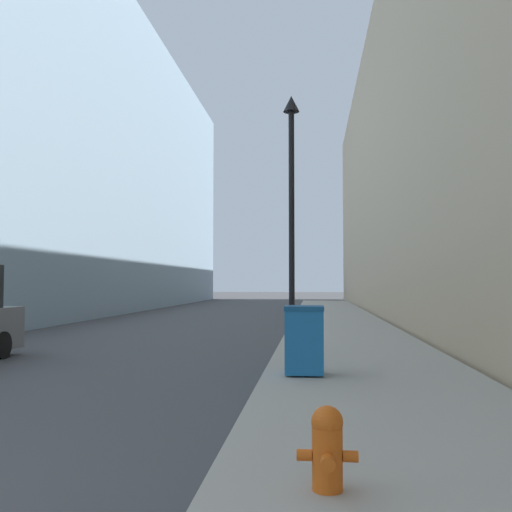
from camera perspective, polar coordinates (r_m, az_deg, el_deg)
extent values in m
cube|color=#9E998E|center=(21.08, 8.62, -7.24)|extent=(3.90, 60.00, 0.15)
cube|color=#849EB2|center=(34.18, -23.63, 10.32)|extent=(12.00, 60.00, 18.63)
cube|color=tan|center=(31.00, 22.96, 9.08)|extent=(12.00, 60.00, 15.93)
cylinder|color=#D15614|center=(4.78, 7.15, -19.48)|extent=(0.24, 0.24, 0.49)
sphere|color=#D15614|center=(4.70, 7.13, -16.13)|extent=(0.25, 0.25, 0.25)
cylinder|color=#D15614|center=(4.68, 7.12, -15.23)|extent=(0.07, 0.07, 0.05)
cylinder|color=#D15614|center=(4.60, 7.20, -19.85)|extent=(0.11, 0.12, 0.11)
cylinder|color=#D15614|center=(4.77, 4.85, -19.22)|extent=(0.12, 0.09, 0.09)
cylinder|color=#D15614|center=(4.78, 9.43, -19.16)|extent=(0.12, 0.09, 0.09)
cube|color=#19609E|center=(10.18, 4.86, -8.53)|extent=(0.67, 0.64, 1.10)
cube|color=navy|center=(10.14, 4.85, -5.21)|extent=(0.69, 0.66, 0.08)
cylinder|color=black|center=(10.52, 3.32, -11.10)|extent=(0.05, 0.16, 0.16)
cylinder|color=black|center=(10.52, 6.47, -11.09)|extent=(0.05, 0.16, 0.16)
cylinder|color=black|center=(13.11, 3.62, -9.22)|extent=(0.25, 0.25, 0.25)
cylinder|color=black|center=(13.08, 3.58, 2.44)|extent=(0.13, 0.13, 5.57)
cone|color=black|center=(13.67, 3.55, 14.95)|extent=(0.37, 0.37, 0.37)
cylinder|color=black|center=(14.61, -24.23, -8.15)|extent=(0.24, 0.64, 0.64)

